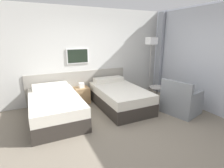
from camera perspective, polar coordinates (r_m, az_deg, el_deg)
name	(u,v)px	position (r m, az deg, el deg)	size (l,w,h in m)	color
ground_plane	(126,131)	(3.77, 4.58, -15.05)	(16.00, 16.00, 0.00)	slate
wall_headboard	(89,57)	(5.35, -7.62, 8.71)	(10.00, 0.10, 2.70)	silver
wall_window	(215,60)	(4.99, 30.52, 6.76)	(0.21, 4.74, 2.70)	white
bed_near_door	(55,107)	(4.38, -18.05, -7.20)	(1.12, 1.94, 0.68)	#332D28
bed_near_window	(119,97)	(4.85, 2.37, -4.16)	(1.12, 1.94, 0.68)	#332D28
nightstand	(82,95)	(5.21, -9.80, -3.45)	(0.41, 0.37, 0.60)	#9E7A51
floor_lamp	(151,46)	(5.67, 12.70, 12.13)	(0.27, 0.27, 1.87)	#9E9993
side_table	(157,93)	(5.06, 14.44, -2.71)	(0.43, 0.43, 0.54)	gray
armchair	(181,102)	(4.77, 21.48, -5.52)	(0.91, 0.95, 0.88)	gray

